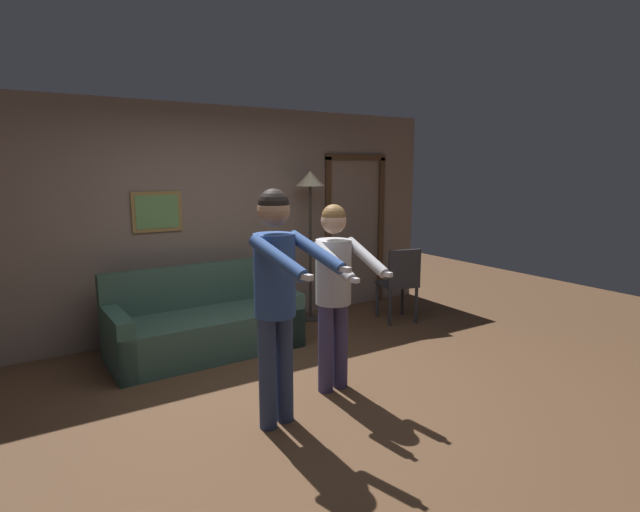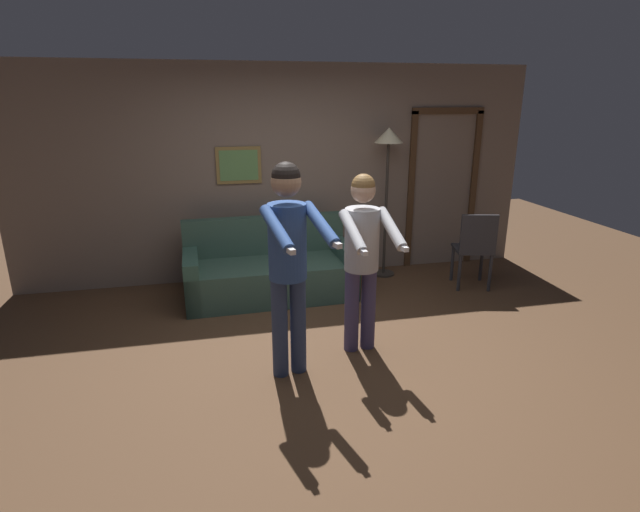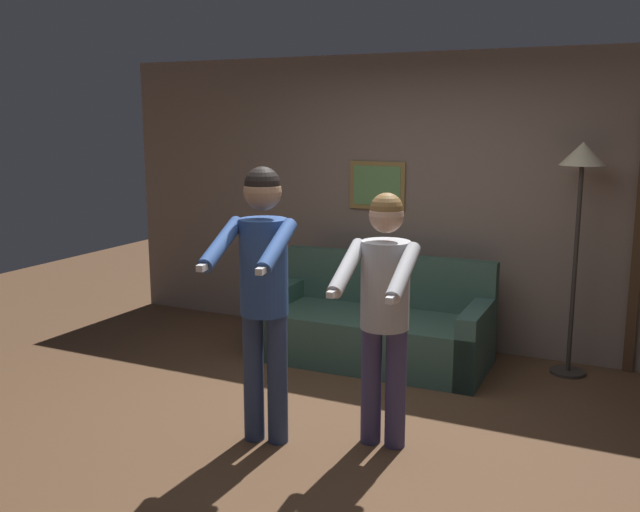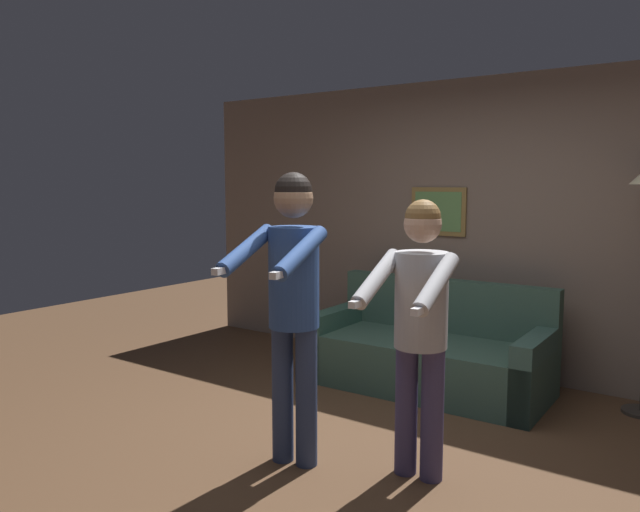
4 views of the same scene
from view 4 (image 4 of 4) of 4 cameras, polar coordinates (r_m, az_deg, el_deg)
name	(u,v)px [view 4 (image 4 of 4)]	position (r m, az deg, el deg)	size (l,w,h in m)	color
ground_plane	(360,463)	(4.00, 3.65, -18.35)	(12.00, 12.00, 0.00)	brown
back_wall_assembly	(498,228)	(5.63, 15.97, 2.47)	(6.40, 0.10, 2.60)	#7E6C5E
couch	(430,355)	(5.28, 10.02, -8.91)	(1.92, 0.90, 0.87)	#3A5748
person_standing_left	(292,289)	(3.66, -2.55, -3.05)	(0.52, 0.75, 1.75)	navy
person_standing_right	(420,315)	(3.55, 9.10, -5.32)	(0.46, 0.67, 1.60)	#443E69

